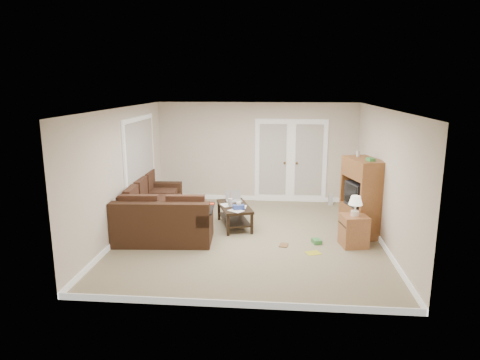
# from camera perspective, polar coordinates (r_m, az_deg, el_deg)

# --- Properties ---
(floor) EXTENTS (5.50, 5.50, 0.00)m
(floor) POSITION_cam_1_polar(r_m,az_deg,el_deg) (8.50, 1.29, -7.57)
(floor) COLOR gray
(floor) RESTS_ON ground
(ceiling) EXTENTS (5.00, 5.50, 0.02)m
(ceiling) POSITION_cam_1_polar(r_m,az_deg,el_deg) (7.98, 1.38, 9.52)
(ceiling) COLOR silver
(ceiling) RESTS_ON wall_back
(wall_left) EXTENTS (0.02, 5.50, 2.50)m
(wall_left) POSITION_cam_1_polar(r_m,az_deg,el_deg) (8.67, -15.39, 0.99)
(wall_left) COLOR beige
(wall_left) RESTS_ON floor
(wall_right) EXTENTS (0.02, 5.50, 2.50)m
(wall_right) POSITION_cam_1_polar(r_m,az_deg,el_deg) (8.37, 18.67, 0.36)
(wall_right) COLOR beige
(wall_right) RESTS_ON floor
(wall_back) EXTENTS (5.00, 0.02, 2.50)m
(wall_back) POSITION_cam_1_polar(r_m,az_deg,el_deg) (10.85, 2.29, 3.72)
(wall_back) COLOR beige
(wall_back) RESTS_ON floor
(wall_front) EXTENTS (5.00, 0.02, 2.50)m
(wall_front) POSITION_cam_1_polar(r_m,az_deg,el_deg) (5.50, -0.57, -5.24)
(wall_front) COLOR beige
(wall_front) RESTS_ON floor
(baseboards) EXTENTS (5.00, 5.50, 0.10)m
(baseboards) POSITION_cam_1_polar(r_m,az_deg,el_deg) (8.48, 1.29, -7.25)
(baseboards) COLOR white
(baseboards) RESTS_ON floor
(french_doors) EXTENTS (1.80, 0.05, 2.13)m
(french_doors) POSITION_cam_1_polar(r_m,az_deg,el_deg) (10.84, 6.77, 2.48)
(french_doors) COLOR white
(french_doors) RESTS_ON floor
(window_left) EXTENTS (0.05, 1.92, 1.42)m
(window_left) POSITION_cam_1_polar(r_m,az_deg,el_deg) (9.54, -13.22, 3.97)
(window_left) COLOR white
(window_left) RESTS_ON wall_left
(sectional_sofa) EXTENTS (2.04, 2.83, 0.86)m
(sectional_sofa) POSITION_cam_1_polar(r_m,az_deg,el_deg) (8.94, -10.99, -4.50)
(sectional_sofa) COLOR #3A2416
(sectional_sofa) RESTS_ON floor
(coffee_table) EXTENTS (0.89, 1.25, 0.77)m
(coffee_table) POSITION_cam_1_polar(r_m,az_deg,el_deg) (9.02, -0.74, -4.64)
(coffee_table) COLOR black
(coffee_table) RESTS_ON floor
(tv_armoire) EXTENTS (0.77, 1.06, 1.64)m
(tv_armoire) POSITION_cam_1_polar(r_m,az_deg,el_deg) (8.78, 15.95, -2.12)
(tv_armoire) COLOR brown
(tv_armoire) RESTS_ON floor
(side_cabinet) EXTENTS (0.53, 0.53, 0.96)m
(side_cabinet) POSITION_cam_1_polar(r_m,az_deg,el_deg) (8.20, 14.95, -6.22)
(side_cabinet) COLOR #A1643B
(side_cabinet) RESTS_ON floor
(space_heater) EXTENTS (0.12, 0.10, 0.28)m
(space_heater) POSITION_cam_1_polar(r_m,az_deg,el_deg) (10.86, 12.00, -2.54)
(space_heater) COLOR silver
(space_heater) RESTS_ON floor
(floor_magazine) EXTENTS (0.31, 0.28, 0.01)m
(floor_magazine) POSITION_cam_1_polar(r_m,az_deg,el_deg) (7.82, 9.73, -9.57)
(floor_magazine) COLOR gold
(floor_magazine) RESTS_ON floor
(floor_greenbox) EXTENTS (0.20, 0.23, 0.08)m
(floor_greenbox) POSITION_cam_1_polar(r_m,az_deg,el_deg) (8.28, 10.19, -8.04)
(floor_greenbox) COLOR #408D45
(floor_greenbox) RESTS_ON floor
(floor_book) EXTENTS (0.19, 0.24, 0.02)m
(floor_book) POSITION_cam_1_polar(r_m,az_deg,el_deg) (8.10, 5.30, -8.59)
(floor_book) COLOR brown
(floor_book) RESTS_ON floor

